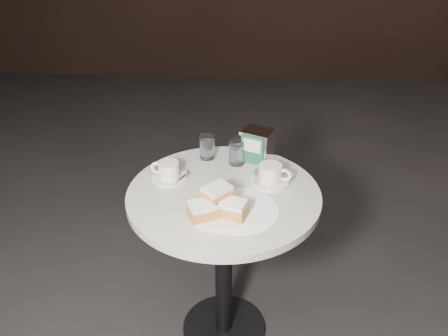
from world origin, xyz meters
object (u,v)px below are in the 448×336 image
(cafe_table, at_px, (224,234))
(coffee_cup_left, at_px, (169,172))
(napkin_dispenser, at_px, (257,146))
(water_glass_left, at_px, (207,147))
(water_glass_right, at_px, (237,152))
(coffee_cup_right, at_px, (271,175))
(beignet_plate, at_px, (217,207))

(cafe_table, bearing_deg, coffee_cup_left, 160.72)
(napkin_dispenser, bearing_deg, coffee_cup_left, -130.56)
(water_glass_left, xyz_separation_m, water_glass_right, (0.12, -0.04, 0.00))
(coffee_cup_right, xyz_separation_m, napkin_dispenser, (-0.05, 0.16, 0.04))
(napkin_dispenser, bearing_deg, water_glass_left, -160.72)
(coffee_cup_left, bearing_deg, beignet_plate, -35.21)
(cafe_table, relative_size, beignet_plate, 3.50)
(beignet_plate, height_order, water_glass_right, water_glass_right)
(napkin_dispenser, bearing_deg, coffee_cup_right, -48.29)
(napkin_dispenser, bearing_deg, beignet_plate, -85.15)
(coffee_cup_right, bearing_deg, water_glass_left, 160.78)
(beignet_plate, distance_m, napkin_dispenser, 0.40)
(water_glass_right, bearing_deg, beignet_plate, -98.37)
(beignet_plate, relative_size, water_glass_right, 2.09)
(coffee_cup_left, relative_size, water_glass_left, 1.60)
(coffee_cup_left, relative_size, napkin_dispenser, 1.10)
(beignet_plate, bearing_deg, coffee_cup_right, 49.73)
(coffee_cup_left, height_order, water_glass_left, water_glass_left)
(beignet_plate, height_order, water_glass_left, water_glass_left)
(coffee_cup_right, bearing_deg, water_glass_right, 149.59)
(cafe_table, height_order, water_glass_left, water_glass_left)
(coffee_cup_right, relative_size, napkin_dispenser, 1.23)
(coffee_cup_left, bearing_deg, cafe_table, -6.57)
(water_glass_left, bearing_deg, cafe_table, -71.63)
(cafe_table, height_order, water_glass_right, water_glass_right)
(water_glass_right, relative_size, napkin_dispenser, 0.71)
(beignet_plate, relative_size, water_glass_left, 2.15)
(water_glass_left, distance_m, napkin_dispenser, 0.20)
(water_glass_left, bearing_deg, coffee_cup_left, -126.73)
(water_glass_right, bearing_deg, water_glass_left, 161.50)
(cafe_table, bearing_deg, beignet_plate, -95.00)
(coffee_cup_left, bearing_deg, coffee_cup_right, 12.03)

